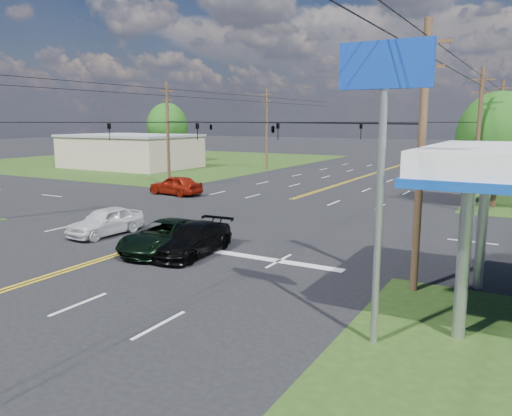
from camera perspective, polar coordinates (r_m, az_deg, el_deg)
The scene contains 18 objects.
ground at distance 32.23m, azimuth -2.03°, elevation -0.97°, with size 280.00×280.00×0.00m, color black.
grass_nw at distance 78.56m, azimuth -11.69°, elevation 5.33°, with size 46.00×48.00×0.03m, color #203B13.
stop_bar at distance 23.03m, azimuth -1.83°, elevation -5.43°, with size 10.00×0.50×0.02m, color silver.
retail_nw at distance 67.69m, azimuth -14.12°, elevation 6.21°, with size 16.00×11.00×4.00m, color tan.
pole_se at distance 18.34m, azimuth 18.32°, elevation 5.70°, with size 1.60×0.28×9.50m.
pole_nw at distance 46.56m, azimuth -10.03°, elevation 8.36°, with size 1.60×0.28×9.50m.
pole_ne at distance 36.15m, azimuth 24.03°, elevation 7.22°, with size 1.60×0.28×9.50m.
pole_left_far at distance 62.41m, azimuth 1.24°, elevation 9.12°, with size 1.60×0.28×10.00m.
pole_right_far at distance 55.08m, azimuth 26.06°, elevation 8.00°, with size 1.60×0.28×10.00m.
span_wire_signals at distance 31.64m, azimuth -2.10°, elevation 9.76°, with size 26.00×18.00×1.13m.
power_lines at distance 30.05m, azimuth -4.20°, elevation 14.69°, with size 26.04×100.00×0.64m.
tree_right_a at distance 39.06m, azimuth 25.94°, elevation 7.16°, with size 5.70×5.70×8.18m.
tree_far_l at distance 76.39m, azimuth -10.11°, elevation 9.15°, with size 6.08×6.08×8.72m.
pickup_dkgreen at distance 23.95m, azimuth -10.29°, elevation -3.18°, with size 2.44×5.29×1.47m, color black.
suv_black at distance 23.21m, azimuth -7.25°, elevation -3.57°, with size 2.01×4.94×1.43m, color black.
pickup_white at distance 28.12m, azimuth -16.81°, elevation -1.45°, with size 1.78×4.42×1.50m, color silver.
sedan_red at distance 41.95m, azimuth -9.18°, elevation 2.60°, with size 1.92×4.78×1.63m, color maroon.
polesign_se at distance 13.44m, azimuth 14.38°, elevation 10.95°, with size 2.38×0.27×8.11m.
Camera 1 is at (16.57, -14.95, 6.13)m, focal length 35.00 mm.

